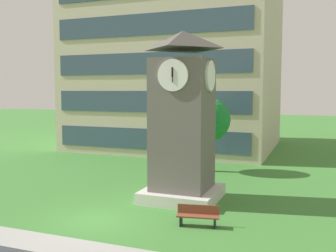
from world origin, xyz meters
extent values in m
plane|color=#3D7A33|center=(0.00, 0.00, 0.00)|extent=(160.00, 160.00, 0.00)
cube|color=#9E9E99|center=(0.00, -2.95, 0.00)|extent=(120.00, 1.60, 0.01)
cube|color=beige|center=(-4.44, 23.05, 9.60)|extent=(18.96, 15.23, 19.20)
cube|color=#384C60|center=(-4.44, 15.39, 1.60)|extent=(17.45, 0.10, 1.80)
cube|color=#384C60|center=(-4.44, 15.39, 4.80)|extent=(17.45, 0.10, 1.80)
cube|color=#384C60|center=(-4.44, 15.39, 8.00)|extent=(17.45, 0.10, 1.80)
cube|color=#384C60|center=(-4.44, 15.39, 11.20)|extent=(17.45, 0.10, 1.80)
cube|color=#605B56|center=(2.40, 4.50, 3.68)|extent=(2.81, 2.81, 7.37)
cube|color=beige|center=(2.40, 4.50, 0.30)|extent=(3.79, 3.79, 0.60)
pyramid|color=#4D4945|center=(2.40, 4.50, 8.31)|extent=(3.09, 3.09, 0.94)
cylinder|color=white|center=(2.40, 3.04, 6.48)|extent=(1.54, 0.12, 1.54)
cylinder|color=white|center=(3.87, 4.50, 6.48)|extent=(0.12, 1.54, 1.54)
cube|color=black|center=(2.40, 2.97, 6.62)|extent=(0.08, 0.08, 0.46)
cube|color=black|center=(2.40, 2.96, 6.48)|extent=(0.03, 0.06, 0.69)
cube|color=brown|center=(4.36, 0.84, 0.45)|extent=(1.86, 0.80, 0.06)
cube|color=brown|center=(4.32, 1.06, 0.68)|extent=(1.78, 0.38, 0.40)
cube|color=black|center=(3.65, 0.71, 0.23)|extent=(0.16, 0.44, 0.45)
cube|color=black|center=(5.06, 0.98, 0.23)|extent=(0.16, 0.44, 0.45)
cylinder|color=#513823|center=(1.79, 11.96, 1.31)|extent=(0.42, 0.42, 2.61)
sphere|color=#1B7A31|center=(1.79, 11.96, 3.69)|extent=(3.07, 3.07, 3.07)
camera|label=1|loc=(8.92, -14.50, 5.77)|focal=41.43mm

